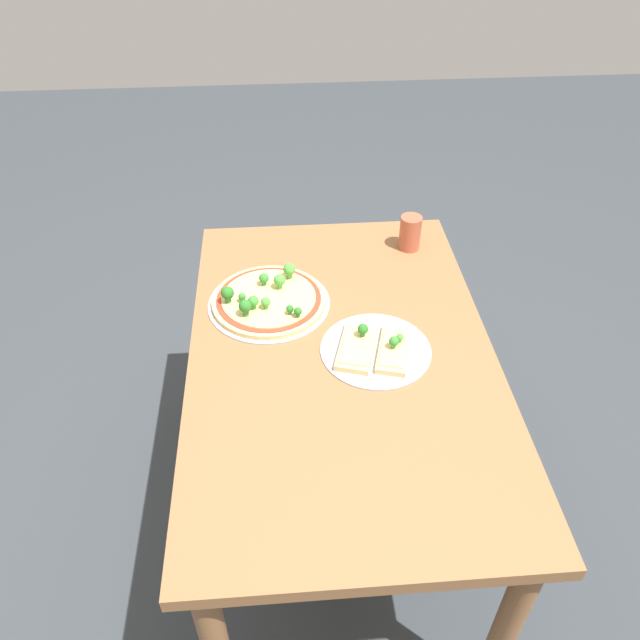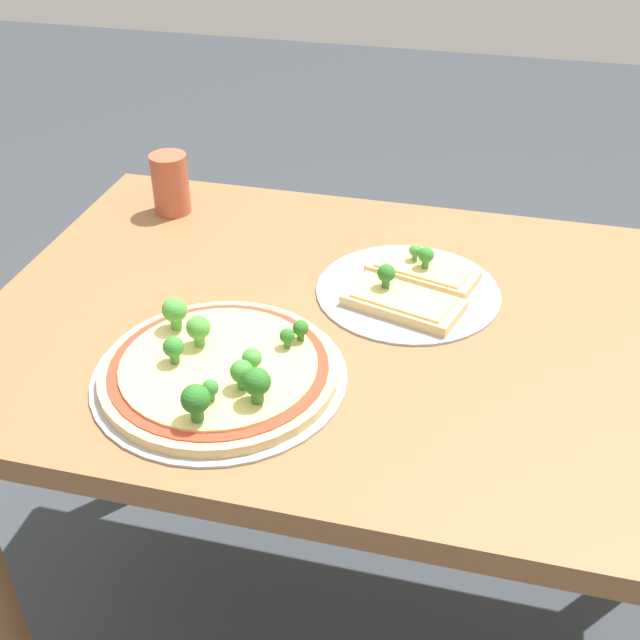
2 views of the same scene
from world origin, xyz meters
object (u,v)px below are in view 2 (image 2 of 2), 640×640
pizza_tray_whole (219,369)px  drinking_cup (171,184)px  pizza_tray_slice (410,287)px  dining_table (395,380)px

pizza_tray_whole → drinking_cup: size_ratio=3.12×
drinking_cup → pizza_tray_slice: bearing=159.3°
pizza_tray_slice → drinking_cup: size_ratio=2.61×
dining_table → pizza_tray_whole: 0.30m
dining_table → drinking_cup: size_ratio=11.29×
pizza_tray_whole → pizza_tray_slice: bearing=-128.5°
pizza_tray_whole → drinking_cup: bearing=-60.7°
dining_table → pizza_tray_whole: (0.21, 0.18, 0.12)m
dining_table → pizza_tray_slice: pizza_tray_slice is taller
dining_table → drinking_cup: 0.54m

